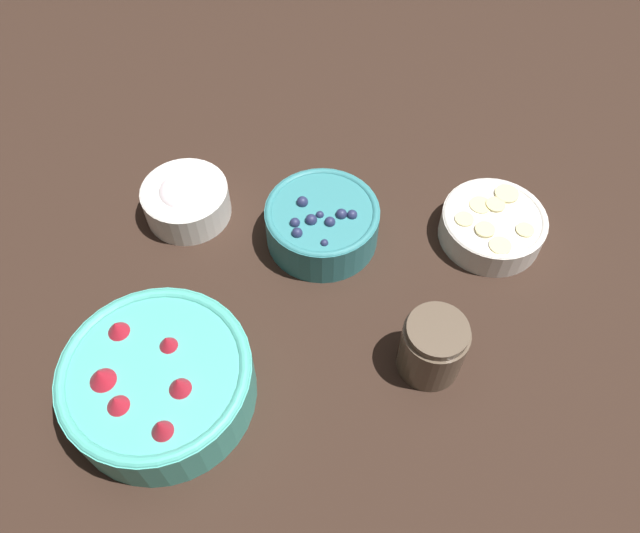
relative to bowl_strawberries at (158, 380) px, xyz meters
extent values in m
plane|color=black|center=(0.19, 0.12, -0.04)|extent=(4.00, 4.00, 0.00)
cylinder|color=#47AD9E|center=(0.00, 0.00, -0.01)|extent=(0.22, 0.22, 0.07)
torus|color=#47AD9E|center=(0.00, 0.00, 0.02)|extent=(0.22, 0.22, 0.02)
cylinder|color=#B21928|center=(0.00, 0.00, 0.01)|extent=(0.18, 0.18, 0.02)
cone|color=#B21928|center=(0.03, -0.03, 0.03)|extent=(0.04, 0.04, 0.03)
cone|color=#B21928|center=(-0.04, 0.06, 0.03)|extent=(0.04, 0.04, 0.02)
cone|color=#B21928|center=(0.02, 0.03, 0.03)|extent=(0.04, 0.04, 0.02)
cone|color=#B21928|center=(-0.04, -0.03, 0.03)|extent=(0.03, 0.03, 0.02)
cone|color=#B21928|center=(-0.05, 0.00, 0.03)|extent=(0.04, 0.04, 0.03)
cone|color=#B21928|center=(0.01, -0.07, 0.04)|extent=(0.04, 0.04, 0.03)
cylinder|color=teal|center=(0.23, 0.20, -0.01)|extent=(0.16, 0.16, 0.06)
torus|color=teal|center=(0.23, 0.20, 0.01)|extent=(0.16, 0.16, 0.01)
cylinder|color=#23284C|center=(0.23, 0.20, 0.01)|extent=(0.12, 0.12, 0.02)
sphere|color=#23284C|center=(0.24, 0.17, 0.02)|extent=(0.01, 0.01, 0.01)
sphere|color=#23284C|center=(0.23, 0.19, 0.02)|extent=(0.01, 0.01, 0.01)
sphere|color=#23284C|center=(0.25, 0.18, 0.02)|extent=(0.02, 0.02, 0.02)
sphere|color=#23284C|center=(0.22, 0.14, 0.02)|extent=(0.01, 0.01, 0.01)
sphere|color=#23284C|center=(0.21, 0.18, 0.02)|extent=(0.02, 0.02, 0.02)
sphere|color=#23284C|center=(0.21, 0.21, 0.02)|extent=(0.02, 0.02, 0.02)
sphere|color=#23284C|center=(0.19, 0.18, 0.02)|extent=(0.01, 0.01, 0.01)
sphere|color=#23284C|center=(0.27, 0.18, 0.02)|extent=(0.01, 0.01, 0.01)
sphere|color=#23284C|center=(0.19, 0.16, 0.02)|extent=(0.01, 0.01, 0.01)
cylinder|color=silver|center=(0.46, 0.15, -0.02)|extent=(0.14, 0.14, 0.04)
torus|color=silver|center=(0.46, 0.15, 0.00)|extent=(0.14, 0.14, 0.01)
cylinder|color=beige|center=(0.46, 0.15, -0.01)|extent=(0.11, 0.11, 0.01)
cylinder|color=beige|center=(0.44, 0.13, 0.00)|extent=(0.03, 0.03, 0.01)
cylinder|color=beige|center=(0.49, 0.12, 0.00)|extent=(0.02, 0.02, 0.01)
cylinder|color=beige|center=(0.45, 0.18, 0.00)|extent=(0.03, 0.03, 0.00)
cylinder|color=beige|center=(0.47, 0.17, 0.00)|extent=(0.03, 0.03, 0.01)
cylinder|color=beige|center=(0.49, 0.19, 0.00)|extent=(0.03, 0.03, 0.01)
cylinder|color=beige|center=(0.45, 0.11, 0.00)|extent=(0.03, 0.03, 0.00)
cylinder|color=beige|center=(0.42, 0.16, 0.00)|extent=(0.03, 0.03, 0.01)
cylinder|color=white|center=(0.05, 0.28, -0.02)|extent=(0.12, 0.12, 0.05)
torus|color=white|center=(0.05, 0.28, 0.01)|extent=(0.12, 0.12, 0.01)
cylinder|color=white|center=(0.05, 0.28, 0.00)|extent=(0.10, 0.10, 0.01)
ellipsoid|color=white|center=(0.05, 0.28, 0.01)|extent=(0.07, 0.07, 0.03)
cylinder|color=brown|center=(0.32, -0.02, 0.00)|extent=(0.08, 0.08, 0.08)
cylinder|color=#472819|center=(0.32, -0.02, -0.01)|extent=(0.06, 0.06, 0.06)
cylinder|color=brown|center=(0.32, -0.02, 0.04)|extent=(0.07, 0.07, 0.01)
camera|label=1|loc=(0.13, -0.33, 0.66)|focal=35.00mm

